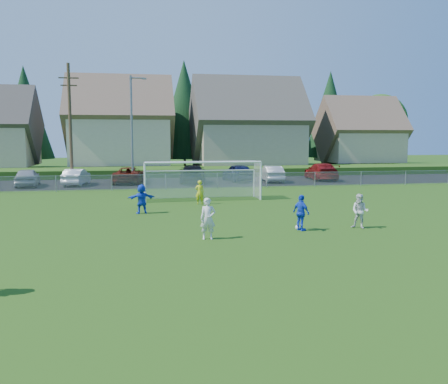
{
  "coord_description": "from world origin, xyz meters",
  "views": [
    {
      "loc": [
        -4.01,
        -14.18,
        4.06
      ],
      "look_at": [
        0.0,
        8.0,
        1.4
      ],
      "focal_mm": 38.0,
      "sensor_mm": 36.0,
      "label": 1
    }
  ],
  "objects": [
    {
      "name": "grass_embankment",
      "position": [
        0.0,
        35.0,
        0.4
      ],
      "size": [
        70.0,
        6.0,
        0.8
      ],
      "primitive_type": "cube",
      "color": "#1E420F",
      "rests_on": "ground"
    },
    {
      "name": "utility_pole",
      "position": [
        -9.5,
        27.0,
        5.15
      ],
      "size": [
        1.6,
        0.26,
        10.0
      ],
      "color": "#473321",
      "rests_on": "ground"
    },
    {
      "name": "streetlight",
      "position": [
        -4.45,
        26.0,
        4.84
      ],
      "size": [
        1.38,
        0.18,
        9.0
      ],
      "color": "slate",
      "rests_on": "ground"
    },
    {
      "name": "player_blue_b",
      "position": [
        -3.89,
        10.93,
        0.78
      ],
      "size": [
        1.5,
        0.67,
        1.56
      ],
      "primitive_type": "imported",
      "rotation": [
        0.0,
        0.0,
        3.29
      ],
      "color": "blue",
      "rests_on": "ground"
    },
    {
      "name": "car_a",
      "position": [
        -12.92,
        26.35,
        0.74
      ],
      "size": [
        2.2,
        4.51,
        1.48
      ],
      "primitive_type": "imported",
      "rotation": [
        0.0,
        0.0,
        3.25
      ],
      "color": "#9CA0A4",
      "rests_on": "ground"
    },
    {
      "name": "car_e",
      "position": [
        4.8,
        27.55,
        0.78
      ],
      "size": [
        2.46,
        4.8,
        1.56
      ],
      "primitive_type": "imported",
      "rotation": [
        0.0,
        0.0,
        3.28
      ],
      "color": "#11183D",
      "rests_on": "ground"
    },
    {
      "name": "player_white_a",
      "position": [
        -1.36,
        4.06,
        0.83
      ],
      "size": [
        0.63,
        0.44,
        1.65
      ],
      "primitive_type": "imported",
      "rotation": [
        0.0,
        0.0,
        -0.07
      ],
      "color": "silver",
      "rests_on": "ground"
    },
    {
      "name": "car_g",
      "position": [
        12.78,
        27.6,
        0.79
      ],
      "size": [
        2.83,
        5.65,
        1.58
      ],
      "primitive_type": "imported",
      "rotation": [
        0.0,
        0.0,
        3.02
      ],
      "color": "maroon",
      "rests_on": "ground"
    },
    {
      "name": "soccer_goal",
      "position": [
        0.0,
        16.05,
        1.63
      ],
      "size": [
        7.42,
        1.9,
        2.5
      ],
      "color": "white",
      "rests_on": "ground"
    },
    {
      "name": "goalkeeper",
      "position": [
        -0.44,
        13.8,
        0.72
      ],
      "size": [
        0.56,
        0.39,
        1.44
      ],
      "primitive_type": "imported",
      "rotation": [
        0.0,
        0.0,
        3.05
      ],
      "color": "yellow",
      "rests_on": "ground"
    },
    {
      "name": "soccer_ball",
      "position": [
        2.77,
        5.23,
        0.11
      ],
      "size": [
        0.22,
        0.22,
        0.22
      ],
      "primitive_type": "sphere",
      "color": "white",
      "rests_on": "ground"
    },
    {
      "name": "player_blue_a",
      "position": [
        2.85,
        5.05,
        0.78
      ],
      "size": [
        0.74,
        0.99,
        1.56
      ],
      "primitive_type": "imported",
      "rotation": [
        0.0,
        0.0,
        2.01
      ],
      "color": "blue",
      "rests_on": "ground"
    },
    {
      "name": "ground",
      "position": [
        0.0,
        0.0,
        0.0
      ],
      "size": [
        160.0,
        160.0,
        0.0
      ],
      "primitive_type": "plane",
      "color": "#193D0C",
      "rests_on": "ground"
    },
    {
      "name": "car_d",
      "position": [
        0.63,
        26.98,
        0.79
      ],
      "size": [
        2.79,
        5.64,
        1.58
      ],
      "primitive_type": "imported",
      "rotation": [
        0.0,
        0.0,
        3.03
      ],
      "color": "black",
      "rests_on": "ground"
    },
    {
      "name": "player_white_b",
      "position": [
        5.57,
        5.06,
        0.77
      ],
      "size": [
        0.95,
        0.92,
        1.54
      ],
      "primitive_type": "imported",
      "rotation": [
        0.0,
        0.0,
        -0.7
      ],
      "color": "silver",
      "rests_on": "ground"
    },
    {
      "name": "tree_row",
      "position": [
        1.04,
        48.74,
        6.91
      ],
      "size": [
        65.98,
        12.36,
        13.8
      ],
      "color": "#382616",
      "rests_on": "ground"
    },
    {
      "name": "chainlink_fence",
      "position": [
        0.0,
        22.0,
        0.63
      ],
      "size": [
        52.06,
        0.06,
        1.2
      ],
      "color": "gray",
      "rests_on": "ground"
    },
    {
      "name": "car_b",
      "position": [
        -9.12,
        26.6,
        0.68
      ],
      "size": [
        1.99,
        4.3,
        1.37
      ],
      "primitive_type": "imported",
      "rotation": [
        0.0,
        0.0,
        3.01
      ],
      "color": "silver",
      "rests_on": "ground"
    },
    {
      "name": "car_f",
      "position": [
        7.72,
        26.6,
        0.72
      ],
      "size": [
        1.9,
        4.48,
        1.44
      ],
      "primitive_type": "imported",
      "rotation": [
        0.0,
        0.0,
        3.05
      ],
      "color": "#BABABA",
      "rests_on": "ground"
    },
    {
      "name": "car_c",
      "position": [
        -4.81,
        27.48,
        0.71
      ],
      "size": [
        3.01,
        5.35,
        1.41
      ],
      "primitive_type": "imported",
      "rotation": [
        0.0,
        0.0,
        3.01
      ],
      "color": "#5F170A",
      "rests_on": "ground"
    },
    {
      "name": "houses_row",
      "position": [
        1.97,
        42.46,
        7.33
      ],
      "size": [
        53.9,
        11.45,
        13.27
      ],
      "color": "tan",
      "rests_on": "ground"
    },
    {
      "name": "asphalt_lot",
      "position": [
        0.0,
        27.5,
        0.01
      ],
      "size": [
        60.0,
        60.0,
        0.0
      ],
      "primitive_type": "plane",
      "color": "black",
      "rests_on": "ground"
    }
  ]
}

